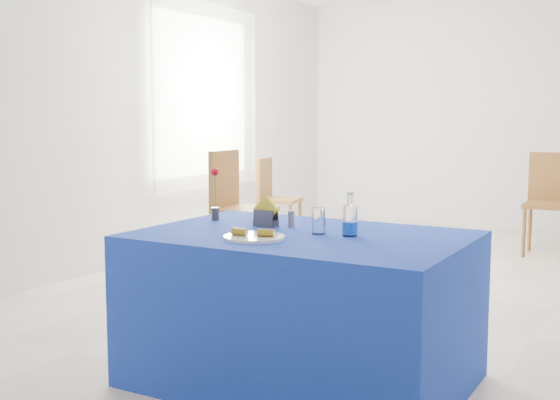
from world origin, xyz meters
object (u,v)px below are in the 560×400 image
at_px(chair_bg_left, 550,196).
at_px(chair_win_b, 273,193).
at_px(water_bottle, 350,221).
at_px(chair_win_a, 236,200).
at_px(blue_table, 302,308).
at_px(plate, 254,237).

height_order(chair_bg_left, chair_win_b, chair_bg_left).
xyz_separation_m(water_bottle, chair_win_b, (-2.44, 3.45, -0.31)).
bearing_deg(chair_win_a, blue_table, -143.37).
xyz_separation_m(water_bottle, chair_bg_left, (0.30, 4.10, -0.26)).
distance_m(blue_table, water_bottle, 0.51).
distance_m(blue_table, chair_win_b, 4.14).
bearing_deg(blue_table, chair_win_b, 122.30).
bearing_deg(plate, blue_table, 63.50).
height_order(water_bottle, chair_win_a, chair_win_a).
bearing_deg(chair_win_a, water_bottle, -139.22).
distance_m(water_bottle, chair_bg_left, 4.12).
relative_size(blue_table, chair_win_a, 1.53).
relative_size(blue_table, water_bottle, 7.44).
xyz_separation_m(plate, chair_win_b, (-2.08, 3.75, -0.25)).
height_order(blue_table, water_bottle, water_bottle).
relative_size(plate, blue_table, 0.18).
relative_size(blue_table, chair_win_b, 1.78).
bearing_deg(chair_win_b, chair_win_a, -174.10).
distance_m(plate, chair_win_a, 2.95).
bearing_deg(blue_table, chair_bg_left, 82.66).
relative_size(blue_table, chair_bg_left, 1.61).
relative_size(water_bottle, chair_win_a, 0.21).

